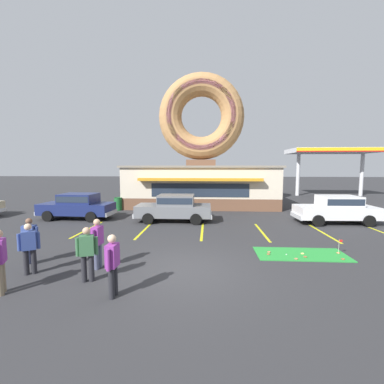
{
  "coord_description": "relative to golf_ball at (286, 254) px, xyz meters",
  "views": [
    {
      "loc": [
        0.72,
        -7.81,
        3.25
      ],
      "look_at": [
        -0.1,
        5.0,
        2.0
      ],
      "focal_mm": 24.0,
      "sensor_mm": 36.0,
      "label": 1
    }
  ],
  "objects": [
    {
      "name": "parking_stripe_left",
      "position": [
        -6.18,
        3.46,
        -0.05
      ],
      "size": [
        0.12,
        3.6,
        0.01
      ],
      "primitive_type": "cube",
      "color": "yellow",
      "rests_on": "ground"
    },
    {
      "name": "pedestrian_hooded_kid",
      "position": [
        -5.25,
        -3.32,
        0.83
      ],
      "size": [
        0.26,
        0.6,
        1.6
      ],
      "color": "#232328",
      "rests_on": "ground"
    },
    {
      "name": "mini_donut_mid_centre",
      "position": [
        2.0,
        0.3,
        -0.0
      ],
      "size": [
        0.13,
        0.13,
        0.04
      ],
      "primitive_type": "torus",
      "color": "#D17F47",
      "rests_on": "putting_mat"
    },
    {
      "name": "pedestrian_beanie_man",
      "position": [
        -8.82,
        -1.35,
        0.81
      ],
      "size": [
        0.6,
        0.24,
        1.56
      ],
      "color": "#474C66",
      "rests_on": "ground"
    },
    {
      "name": "parking_stripe_far_left",
      "position": [
        -9.18,
        3.46,
        -0.05
      ],
      "size": [
        0.12,
        3.6,
        0.01
      ],
      "primitive_type": "cube",
      "color": "yellow",
      "rests_on": "ground"
    },
    {
      "name": "putting_mat",
      "position": [
        0.58,
        0.17,
        -0.04
      ],
      "size": [
        3.29,
        1.48,
        0.03
      ],
      "primitive_type": "cube",
      "color": "green",
      "rests_on": "ground"
    },
    {
      "name": "trash_bin",
      "position": [
        -9.67,
        9.39,
        0.45
      ],
      "size": [
        0.57,
        0.57,
        0.97
      ],
      "color": "#1E662D",
      "rests_on": "ground"
    },
    {
      "name": "mini_donut_mid_left",
      "position": [
        0.63,
        0.14,
        -0.0
      ],
      "size": [
        0.13,
        0.13,
        0.04
      ],
      "primitive_type": "torus",
      "color": "#E5C666",
      "rests_on": "putting_mat"
    },
    {
      "name": "gas_station_canopy",
      "position": [
        10.83,
        20.61,
        4.81
      ],
      "size": [
        9.0,
        4.46,
        5.3
      ],
      "color": "silver",
      "rests_on": "ground"
    },
    {
      "name": "parking_stripe_mid_left",
      "position": [
        -3.18,
        3.46,
        -0.05
      ],
      "size": [
        0.12,
        3.6,
        0.01
      ],
      "primitive_type": "cube",
      "color": "yellow",
      "rests_on": "ground"
    },
    {
      "name": "mini_donut_mid_right",
      "position": [
        0.61,
        -0.2,
        -0.0
      ],
      "size": [
        0.13,
        0.13,
        0.04
      ],
      "primitive_type": "torus",
      "color": "brown",
      "rests_on": "putting_mat"
    },
    {
      "name": "pedestrian_blue_sweater_man",
      "position": [
        -6.41,
        -1.57,
        0.84
      ],
      "size": [
        0.28,
        0.59,
        1.62
      ],
      "color": "#474C66",
      "rests_on": "ground"
    },
    {
      "name": "car_white",
      "position": [
        4.54,
        5.81,
        0.82
      ],
      "size": [
        4.61,
        2.08,
        1.6
      ],
      "color": "silver",
      "rests_on": "ground"
    },
    {
      "name": "pedestrian_crossing_woman",
      "position": [
        -8.17,
        -3.36,
        0.88
      ],
      "size": [
        0.38,
        0.54,
        1.68
      ],
      "color": "#7F7056",
      "rests_on": "ground"
    },
    {
      "name": "golf_ball",
      "position": [
        0.0,
        0.0,
        0.0
      ],
      "size": [
        0.04,
        0.04,
        0.04
      ],
      "primitive_type": "sphere",
      "color": "white",
      "rests_on": "putting_mat"
    },
    {
      "name": "mini_donut_far_left",
      "position": [
        0.21,
        -0.42,
        -0.0
      ],
      "size": [
        0.13,
        0.13,
        0.04
      ],
      "primitive_type": "torus",
      "color": "#A5724C",
      "rests_on": "putting_mat"
    },
    {
      "name": "pedestrian_leather_jacket_man",
      "position": [
        -8.28,
        -2.15,
        0.81
      ],
      "size": [
        0.52,
        0.4,
        1.57
      ],
      "color": "#232328",
      "rests_on": "ground"
    },
    {
      "name": "car_grey",
      "position": [
        -4.89,
        5.72,
        0.82
      ],
      "size": [
        4.57,
        2.0,
        1.6
      ],
      "color": "slate",
      "rests_on": "ground"
    },
    {
      "name": "mini_donut_far_centre",
      "position": [
        1.83,
        -0.36,
        -0.0
      ],
      "size": [
        0.13,
        0.13,
        0.04
      ],
      "primitive_type": "torus",
      "color": "brown",
      "rests_on": "putting_mat"
    },
    {
      "name": "mini_donut_near_right",
      "position": [
        -0.65,
        0.01,
        -0.0
      ],
      "size": [
        0.13,
        0.13,
        0.04
      ],
      "primitive_type": "torus",
      "color": "brown",
      "rests_on": "putting_mat"
    },
    {
      "name": "donut_shop_building",
      "position": [
        -3.5,
        12.4,
        3.69
      ],
      "size": [
        12.3,
        6.75,
        10.96
      ],
      "color": "brown",
      "rests_on": "ground"
    },
    {
      "name": "pedestrian_clipboard_woman",
      "position": [
        -6.29,
        -2.52,
        0.81
      ],
      "size": [
        0.57,
        0.35,
        1.57
      ],
      "color": "#232328",
      "rests_on": "ground"
    },
    {
      "name": "putting_flag_pin",
      "position": [
        2.01,
        0.25,
        0.39
      ],
      "size": [
        0.13,
        0.01,
        0.55
      ],
      "color": "silver",
      "rests_on": "putting_mat"
    },
    {
      "name": "car_navy",
      "position": [
        -11.05,
        6.06,
        0.82
      ],
      "size": [
        4.62,
        2.1,
        1.6
      ],
      "color": "navy",
      "rests_on": "ground"
    },
    {
      "name": "parking_stripe_centre",
      "position": [
        -0.18,
        3.46,
        -0.05
      ],
      "size": [
        0.12,
        3.6,
        0.01
      ],
      "primitive_type": "cube",
      "color": "yellow",
      "rests_on": "ground"
    },
    {
      "name": "mini_donut_near_left",
      "position": [
        -0.57,
        0.25,
        -0.0
      ],
      "size": [
        0.13,
        0.13,
        0.04
      ],
      "primitive_type": "torus",
      "color": "#A5724C",
      "rests_on": "putting_mat"
    },
    {
      "name": "ground_plane",
      "position": [
        -3.6,
        -1.54,
        -0.05
      ],
      "size": [
        160.0,
        160.0,
        0.0
      ],
      "primitive_type": "plane",
      "color": "#2D2D30"
    },
    {
      "name": "parking_stripe_mid_right",
      "position": [
        2.82,
        3.46,
        -0.05
      ],
      "size": [
        0.12,
        3.6,
        0.01
      ],
      "primitive_type": "cube",
      "color": "yellow",
      "rests_on": "ground"
    }
  ]
}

